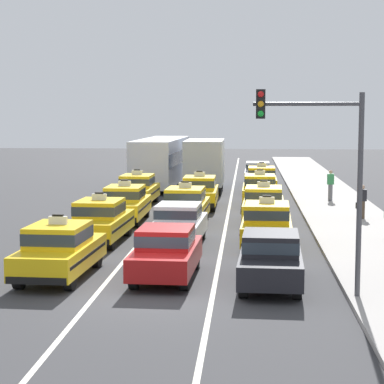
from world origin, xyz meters
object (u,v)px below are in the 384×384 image
(bus_left_fifth, at_px, (161,160))
(pedestrian_mid_block, at_px, (330,185))
(taxi_left_third, at_px, (125,203))
(sedan_right_sixth, at_px, (258,172))
(taxi_right_fifth, at_px, (261,180))
(pedestrian_trailing, at_px, (362,202))
(taxi_center_fourth, at_px, (200,191))
(traffic_light_pole, at_px, (323,157))
(taxi_center_third, at_px, (186,205))
(taxi_right_third, at_px, (263,204))
(taxi_left_nearest, at_px, (60,249))
(sedan_center_second, at_px, (179,223))
(sedan_center_nearest, at_px, (166,251))
(taxi_left_fourth, at_px, (138,189))
(box_truck_center_fifth, at_px, (205,163))
(taxi_right_fourth, at_px, (260,189))
(taxi_right_second, at_px, (267,224))
(sedan_right_nearest, at_px, (271,257))
(taxi_left_second, at_px, (100,220))

(bus_left_fifth, height_order, pedestrian_mid_block, bus_left_fifth)
(taxi_left_third, relative_size, sedan_right_sixth, 1.05)
(taxi_right_fifth, xyz_separation_m, pedestrian_trailing, (4.35, -11.27, 0.04))
(taxi_center_fourth, distance_m, traffic_light_pole, 19.38)
(taxi_center_third, distance_m, taxi_right_third, 3.54)
(taxi_left_nearest, bearing_deg, sedan_center_second, 61.64)
(sedan_center_nearest, bearing_deg, taxi_center_fourth, 90.20)
(taxi_left_fourth, xyz_separation_m, pedestrian_trailing, (11.08, -5.13, 0.04))
(taxi_center_third, bearing_deg, sedan_center_nearest, -88.32)
(box_truck_center_fifth, xyz_separation_m, taxi_right_fourth, (3.31, -6.73, -0.90))
(taxi_center_fourth, relative_size, taxi_right_fourth, 1.00)
(sedan_center_nearest, bearing_deg, taxi_left_fourth, 101.34)
(taxi_right_third, xyz_separation_m, pedestrian_mid_block, (3.80, 7.40, 0.13))
(taxi_right_fourth, bearing_deg, taxi_right_second, -89.75)
(taxi_left_fourth, relative_size, taxi_center_third, 1.00)
(bus_left_fifth, height_order, taxi_right_third, bus_left_fifth)
(sedan_center_nearest, distance_m, taxi_right_fifth, 23.54)
(sedan_right_nearest, height_order, taxi_right_third, taxi_right_third)
(sedan_center_nearest, bearing_deg, pedestrian_trailing, 57.62)
(traffic_light_pole, bearing_deg, taxi_center_fourth, 103.38)
(taxi_center_fourth, bearing_deg, sedan_center_nearest, -89.80)
(pedestrian_trailing, bearing_deg, taxi_center_fourth, 150.52)
(pedestrian_mid_block, bearing_deg, taxi_right_second, -105.94)
(taxi_center_third, height_order, sedan_right_nearest, taxi_center_third)
(taxi_left_fourth, height_order, sedan_right_nearest, taxi_left_fourth)
(pedestrian_trailing, bearing_deg, taxi_right_second, -123.99)
(pedestrian_mid_block, distance_m, pedestrian_trailing, 6.73)
(bus_left_fifth, relative_size, pedestrian_mid_block, 6.66)
(sedan_center_second, height_order, pedestrian_trailing, pedestrian_trailing)
(sedan_center_second, xyz_separation_m, taxi_right_second, (3.28, -0.18, 0.03))
(taxi_left_second, relative_size, sedan_center_nearest, 1.06)
(sedan_center_second, relative_size, taxi_center_fourth, 0.96)
(bus_left_fifth, bearing_deg, taxi_right_fourth, -55.75)
(taxi_left_nearest, height_order, sedan_center_second, taxi_left_nearest)
(taxi_center_fourth, height_order, box_truck_center_fifth, box_truck_center_fifth)
(box_truck_center_fifth, xyz_separation_m, taxi_right_fifth, (3.51, -1.05, -0.90))
(sedan_center_nearest, distance_m, pedestrian_trailing, 14.26)
(taxi_right_second, relative_size, pedestrian_trailing, 2.98)
(taxi_left_nearest, xyz_separation_m, taxi_center_fourth, (3.16, 16.53, 0.00))
(taxi_right_fifth, bearing_deg, taxi_right_second, -90.47)
(taxi_left_fourth, relative_size, box_truck_center_fifth, 0.66)
(taxi_left_third, relative_size, taxi_center_fourth, 1.00)
(taxi_right_fifth, relative_size, sedan_right_sixth, 1.06)
(taxi_right_second, xyz_separation_m, taxi_right_fifth, (0.15, 17.94, 0.00))
(taxi_left_third, xyz_separation_m, sedan_right_nearest, (6.21, -11.95, -0.03))
(sedan_right_sixth, height_order, pedestrian_mid_block, pedestrian_mid_block)
(taxi_left_fourth, distance_m, taxi_right_fifth, 9.11)
(box_truck_center_fifth, bearing_deg, sedan_center_second, -89.74)
(box_truck_center_fifth, bearing_deg, taxi_right_second, -79.95)
(taxi_center_third, bearing_deg, taxi_left_third, 168.15)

